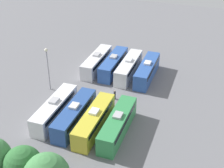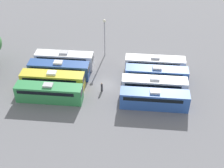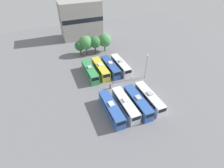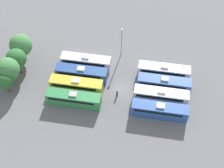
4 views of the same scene
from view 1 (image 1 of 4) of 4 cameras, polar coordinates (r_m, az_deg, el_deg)
name	(u,v)px [view 1 (image 1 of 4)]	position (r m, az deg, el deg)	size (l,w,h in m)	color
ground_plane	(105,95)	(55.05, -1.24, -2.11)	(120.11, 120.11, 0.00)	slate
bus_0	(147,70)	(60.07, 6.42, 2.54)	(2.53, 11.28, 3.40)	#2D56A8
bus_1	(129,67)	(60.88, 3.07, 3.10)	(2.53, 11.28, 3.40)	silver
bus_2	(113,64)	(62.13, 0.27, 3.75)	(2.53, 11.28, 3.40)	#2D56A8
bus_3	(97,62)	(63.04, -2.80, 4.13)	(2.53, 11.28, 3.40)	silver
bus_4	(118,124)	(45.72, 1.05, -7.32)	(2.53, 11.28, 3.40)	#338C4C
bus_5	(94,120)	(46.52, -3.26, -6.60)	(2.53, 11.28, 3.40)	gold
bus_6	(75,114)	(47.94, -6.85, -5.52)	(2.53, 11.28, 3.40)	#284C93
bus_7	(55,109)	(49.55, -10.41, -4.51)	(2.53, 11.28, 3.40)	white
worker_person	(115,95)	(53.71, 0.49, -2.00)	(0.36, 0.36, 1.74)	#333338
light_pole	(47,62)	(55.35, -11.71, 3.90)	(0.60, 0.60, 8.08)	gray
tree_2	(23,165)	(36.90, -15.96, -14.09)	(4.38, 4.38, 6.75)	brown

